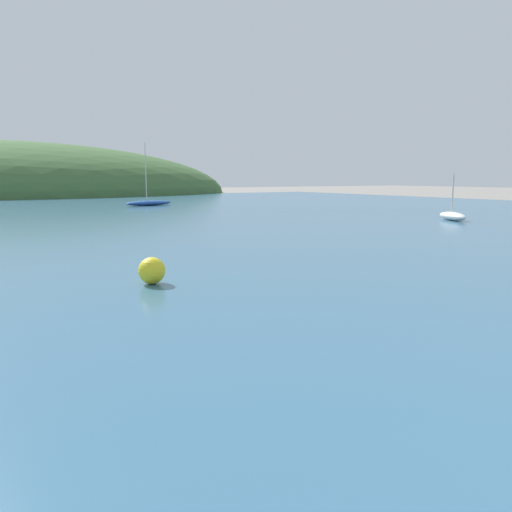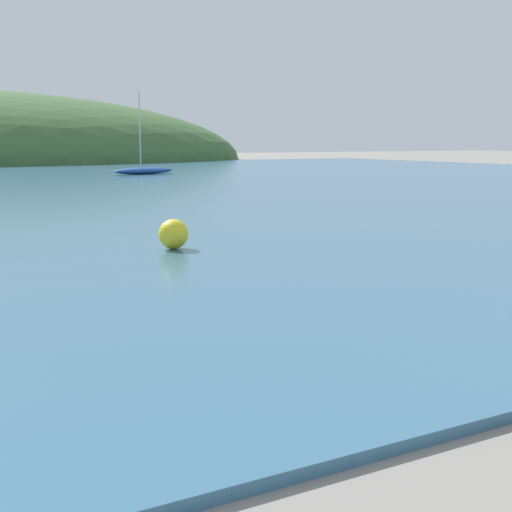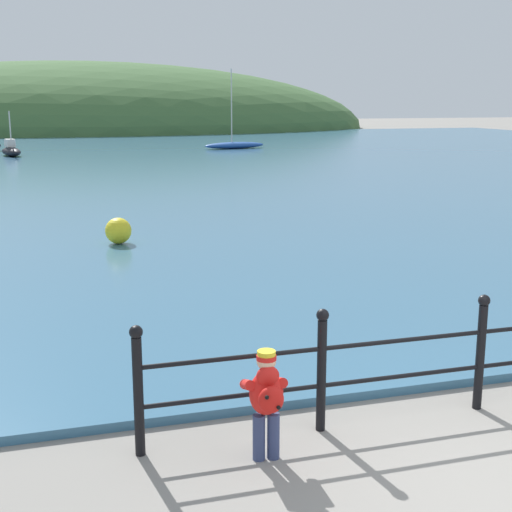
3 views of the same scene
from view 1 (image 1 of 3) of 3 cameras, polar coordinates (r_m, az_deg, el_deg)
water at (r=31.59m, az=-21.59°, el=4.34°), size 80.00×60.00×0.10m
boat_mid_harbor at (r=39.55m, az=-12.13°, el=5.99°), size 4.06×1.71×4.74m
boat_white_sailboat at (r=27.36m, az=21.54°, el=4.30°), size 1.72×2.47×2.33m
mooring_buoy at (r=10.42m, az=-11.82°, el=-1.65°), size 0.55×0.55×0.55m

